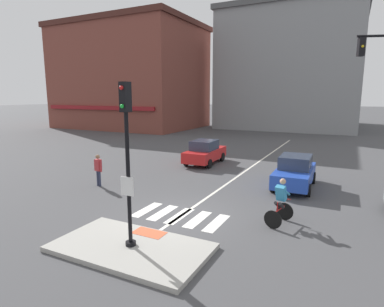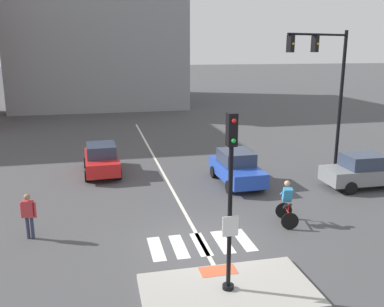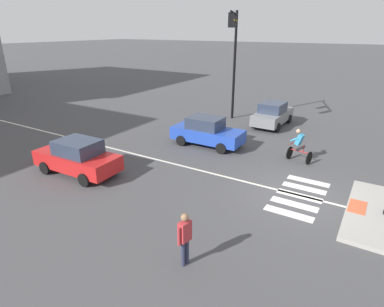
% 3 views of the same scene
% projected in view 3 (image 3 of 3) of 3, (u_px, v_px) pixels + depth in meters
% --- Properties ---
extents(ground_plane, '(300.00, 300.00, 0.00)m').
position_uv_depth(ground_plane, '(299.00, 196.00, 12.92)').
color(ground_plane, '#474749').
extents(tactile_pad_front, '(1.10, 0.60, 0.01)m').
position_uv_depth(tactile_pad_front, '(357.00, 207.00, 11.83)').
color(tactile_pad_front, '#DB5B38').
rests_on(tactile_pad_front, traffic_island).
extents(crosswalk_stripe_a, '(0.44, 1.80, 0.01)m').
position_uv_depth(crosswalk_stripe_a, '(289.00, 213.00, 11.67)').
color(crosswalk_stripe_a, silver).
rests_on(crosswalk_stripe_a, ground).
extents(crosswalk_stripe_b, '(0.44, 1.80, 0.01)m').
position_uv_depth(crosswalk_stripe_b, '(294.00, 204.00, 12.29)').
color(crosswalk_stripe_b, silver).
rests_on(crosswalk_stripe_b, ground).
extents(crosswalk_stripe_c, '(0.44, 1.80, 0.01)m').
position_uv_depth(crosswalk_stripe_c, '(299.00, 196.00, 12.91)').
color(crosswalk_stripe_c, silver).
rests_on(crosswalk_stripe_c, ground).
extents(crosswalk_stripe_d, '(0.44, 1.80, 0.01)m').
position_uv_depth(crosswalk_stripe_d, '(304.00, 188.00, 13.53)').
color(crosswalk_stripe_d, silver).
rests_on(crosswalk_stripe_d, ground).
extents(crosswalk_stripe_e, '(0.44, 1.80, 0.01)m').
position_uv_depth(crosswalk_stripe_e, '(308.00, 181.00, 14.15)').
color(crosswalk_stripe_e, silver).
rests_on(crosswalk_stripe_e, ground).
extents(lane_centre_line, '(0.14, 28.00, 0.01)m').
position_uv_depth(lane_centre_line, '(118.00, 150.00, 17.82)').
color(lane_centre_line, silver).
rests_on(lane_centre_line, ground).
extents(traffic_light_mast, '(4.04, 1.64, 7.47)m').
position_uv_depth(traffic_light_mast, '(234.00, 49.00, 21.17)').
color(traffic_light_mast, black).
rests_on(traffic_light_mast, ground).
extents(car_blue_eastbound_mid, '(1.91, 4.13, 1.64)m').
position_uv_depth(car_blue_eastbound_mid, '(207.00, 132.00, 18.25)').
color(car_blue_eastbound_mid, '#2347B7').
rests_on(car_blue_eastbound_mid, ground).
extents(car_grey_cross_right, '(4.13, 1.90, 1.64)m').
position_uv_depth(car_grey_cross_right, '(273.00, 114.00, 21.98)').
color(car_grey_cross_right, slate).
rests_on(car_grey_cross_right, ground).
extents(car_red_westbound_far, '(1.95, 4.15, 1.64)m').
position_uv_depth(car_red_westbound_far, '(78.00, 157.00, 14.64)').
color(car_red_westbound_far, red).
rests_on(car_red_westbound_far, ground).
extents(cyclist, '(0.88, 1.21, 1.68)m').
position_uv_depth(cyclist, '(299.00, 145.00, 15.98)').
color(cyclist, black).
rests_on(cyclist, ground).
extents(pedestrian_at_curb_left, '(0.54, 0.28, 1.67)m').
position_uv_depth(pedestrian_at_curb_left, '(185.00, 235.00, 8.82)').
color(pedestrian_at_curb_left, '#2D334C').
rests_on(pedestrian_at_curb_left, ground).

